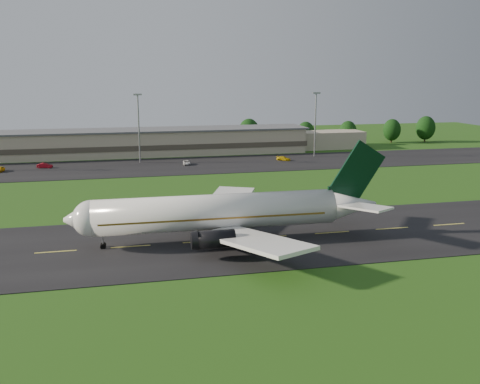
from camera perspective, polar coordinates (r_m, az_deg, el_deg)
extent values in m
plane|color=#1F4C13|center=(84.12, -11.57, -5.78)|extent=(360.00, 360.00, 0.00)
cube|color=black|center=(84.11, -11.57, -5.75)|extent=(220.00, 30.00, 0.10)
cube|color=black|center=(154.19, -12.32, 2.53)|extent=(260.00, 30.00, 0.10)
cylinder|color=white|center=(84.01, -2.55, -2.14)|extent=(38.09, 6.27, 5.60)
sphere|color=white|center=(83.20, -15.59, -2.75)|extent=(5.60, 5.60, 5.60)
cone|color=white|center=(83.37, -16.96, -2.80)|extent=(4.09, 5.45, 5.38)
cone|color=white|center=(90.30, 11.68, -1.35)|extent=(9.10, 5.65, 5.49)
cube|color=brown|center=(84.03, -2.89, -2.39)|extent=(35.09, 6.26, 0.28)
cube|color=black|center=(83.11, -16.02, -2.40)|extent=(2.05, 3.03, 0.65)
cube|color=white|center=(74.73, 1.50, -5.21)|extent=(13.86, 20.20, 2.20)
cube|color=white|center=(95.47, -1.55, -1.27)|extent=(14.37, 20.16, 2.20)
cube|color=white|center=(85.67, 13.03, -1.55)|extent=(7.42, 9.39, 0.91)
cube|color=white|center=(94.57, 10.51, -0.12)|extent=(7.62, 9.37, 0.91)
cube|color=black|center=(89.30, 10.85, -0.28)|extent=(5.01, 0.64, 3.00)
cube|color=black|center=(89.56, 12.43, 2.10)|extent=(9.44, 0.62, 10.55)
cylinder|color=black|center=(76.72, -2.67, -5.06)|extent=(5.65, 2.80, 2.70)
cylinder|color=black|center=(91.94, -4.28, -2.10)|extent=(5.65, 2.80, 2.70)
cube|color=tan|center=(177.36, -12.50, 5.09)|extent=(120.00, 15.00, 8.00)
cube|color=#4C4438|center=(177.46, -12.48, 4.84)|extent=(121.00, 15.40, 1.60)
cube|color=#595B60|center=(176.89, -12.56, 6.43)|extent=(122.00, 16.00, 0.50)
cube|color=tan|center=(193.04, 8.85, 5.53)|extent=(28.00, 11.00, 6.00)
cylinder|color=gray|center=(160.90, -10.74, 6.59)|extent=(0.44, 0.44, 20.00)
cube|color=gray|center=(160.20, -10.89, 10.18)|extent=(2.40, 1.20, 0.50)
cylinder|color=gray|center=(172.00, 8.03, 7.06)|extent=(0.44, 0.44, 20.00)
cube|color=gray|center=(171.35, 8.13, 10.42)|extent=(2.40, 1.20, 0.50)
cylinder|color=black|center=(190.86, -23.43, 4.02)|extent=(0.56, 0.56, 2.38)
ellipsoid|color=black|center=(190.50, -23.50, 4.88)|extent=(5.56, 5.56, 6.95)
cylinder|color=black|center=(193.67, 0.96, 5.28)|extent=(0.56, 0.56, 3.23)
ellipsoid|color=black|center=(193.21, 0.96, 6.44)|extent=(7.54, 7.54, 9.43)
cylinder|color=black|center=(199.13, 6.99, 5.33)|extent=(0.56, 0.56, 2.79)
ellipsoid|color=black|center=(198.74, 7.02, 6.30)|extent=(6.50, 6.50, 8.13)
cylinder|color=black|center=(204.88, 11.39, 5.37)|extent=(0.56, 0.56, 2.79)
ellipsoid|color=black|center=(204.50, 11.44, 6.32)|extent=(6.50, 6.50, 8.12)
cylinder|color=black|center=(214.63, 15.84, 5.47)|extent=(0.56, 0.56, 2.86)
ellipsoid|color=black|center=(214.25, 15.89, 6.40)|extent=(6.66, 6.66, 8.33)
cylinder|color=black|center=(221.12, 19.11, 5.49)|extent=(0.56, 0.56, 3.14)
ellipsoid|color=black|center=(220.73, 19.18, 6.48)|extent=(7.32, 7.32, 9.16)
imported|color=gold|center=(158.16, -24.24, 2.23)|extent=(2.23, 4.26, 1.38)
imported|color=maroon|center=(159.77, -20.10, 2.67)|extent=(4.40, 2.33, 1.38)
imported|color=silver|center=(156.39, -5.71, 3.14)|extent=(2.47, 4.58, 1.22)
imported|color=gold|center=(163.65, 4.67, 3.59)|extent=(4.58, 3.96, 1.26)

